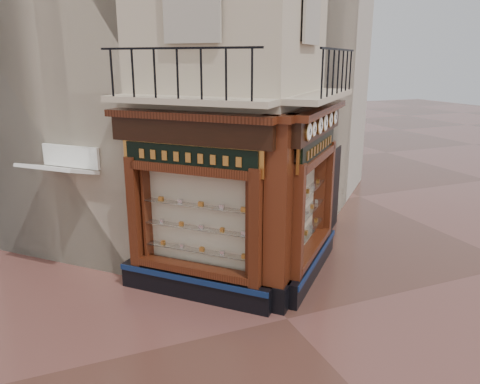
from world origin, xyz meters
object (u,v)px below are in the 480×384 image
clock_f (335,117)px  awning (69,275)px  clock_d (325,123)px  clock_c (320,126)px  clock_b (313,129)px  signboard_right (317,147)px  clock_e (330,120)px  signboard_left (190,157)px  corner_pilaster (278,218)px  clock_a (308,132)px

clock_f → awning: (-6.27, 1.42, -3.62)m
clock_d → clock_f: (0.75, 0.75, -0.00)m
clock_d → clock_c: bearing=180.0°
clock_f → awning: size_ratio=0.22×
clock_b → clock_d: 1.03m
clock_b → signboard_right: bearing=7.0°
clock_c → signboard_right: clock_c is taller
clock_b → awning: bearing=103.9°
clock_e → signboard_left: 3.53m
clock_d → clock_e: 0.53m
corner_pilaster → signboard_right: (1.46, 1.01, 1.15)m
clock_d → awning: clock_d is taller
clock_f → signboard_right: bearing=174.7°
clock_a → signboard_left: size_ratio=0.17×
clock_c → clock_d: size_ratio=0.99×
clock_a → signboard_left: (-2.08, 1.00, -0.52)m
clock_c → clock_e: size_ratio=1.07×
clock_c → signboard_right: (0.18, 0.34, -0.52)m
signboard_left → awning: bearing=3.2°
clock_a → signboard_right: (0.84, 1.00, -0.52)m
clock_a → clock_e: bearing=0.0°
awning → signboard_right: (5.36, -2.18, 3.10)m
signboard_left → signboard_right: bearing=-135.0°
corner_pilaster → clock_e: bearing=-10.1°
corner_pilaster → clock_c: size_ratio=10.35×
corner_pilaster → awning: size_ratio=2.52×
clock_b → awning: size_ratio=0.20×
clock_e → signboard_left: (-3.47, -0.39, -0.52)m
signboard_left → clock_e: bearing=-128.6°
clock_a → awning: bearing=99.9°
clock_d → clock_f: size_ratio=1.11×
clock_e → signboard_left: size_ratio=0.16×
clock_b → clock_a: bearing=-180.0°
clock_c → awning: bearing=109.1°
clock_e → awning: bearing=118.1°
clock_c → clock_e: (0.72, 0.72, -0.00)m
clock_f → signboard_right: size_ratio=0.16×
clock_b → clock_c: bearing=0.0°
clock_f → signboard_left: 3.94m
awning → corner_pilaster: bearing=-174.3°
corner_pilaster → clock_b: bearing=-26.7°
clock_a → corner_pilaster: bearing=136.6°
clock_c → signboard_left: (-2.74, 0.34, -0.52)m
corner_pilaster → awning: (-3.90, 3.19, -1.95)m
clock_c → signboard_left: bearing=128.0°
clock_a → signboard_right: size_ratio=0.17×
clock_f → corner_pilaster: bearing=171.7°
awning → clock_d: bearing=-156.4°
clock_b → clock_e: size_ratio=0.90×
corner_pilaster → clock_d: size_ratio=10.22×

